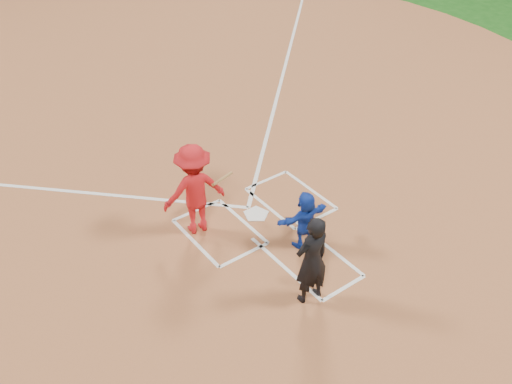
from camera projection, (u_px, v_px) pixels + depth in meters
ground at (256, 215)px, 12.65m from camera, size 120.00×120.00×0.00m
home_plate_dirt at (133, 111)px, 16.53m from camera, size 28.00×28.00×0.01m
home_plate at (256, 214)px, 12.64m from camera, size 0.60×0.60×0.02m
catcher at (305, 219)px, 11.49m from camera, size 1.22×0.48×1.28m
umpire at (312, 260)px, 10.10m from camera, size 0.71×0.49×1.88m
chalk_markings at (145, 120)px, 16.07m from camera, size 28.35×17.32×0.01m
batter_at_plate at (194, 190)px, 11.66m from camera, size 1.71×1.02×2.06m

